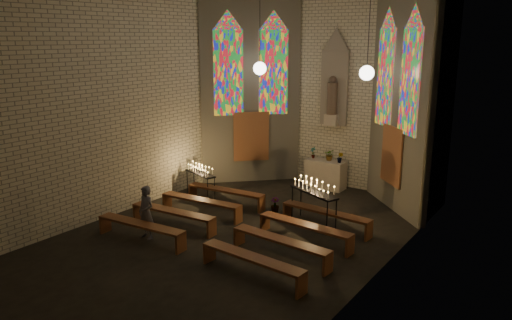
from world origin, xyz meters
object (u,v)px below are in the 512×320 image
(altar, at_px, (325,174))
(visitor, at_px, (146,212))
(votive_stand_right, at_px, (314,189))
(votive_stand_left, at_px, (200,171))
(aisle_flower_pot, at_px, (275,205))

(altar, relative_size, visitor, 0.98)
(visitor, bearing_deg, votive_stand_right, 52.22)
(votive_stand_left, bearing_deg, aisle_flower_pot, 21.10)
(aisle_flower_pot, distance_m, votive_stand_right, 1.73)
(altar, bearing_deg, aisle_flower_pot, -92.12)
(altar, relative_size, aisle_flower_pot, 3.05)
(aisle_flower_pot, relative_size, votive_stand_left, 0.32)
(votive_stand_left, distance_m, visitor, 3.67)
(aisle_flower_pot, xyz_separation_m, visitor, (-1.73, -3.64, 0.49))
(aisle_flower_pot, height_order, visitor, visitor)
(altar, height_order, votive_stand_right, votive_stand_right)
(votive_stand_right, bearing_deg, altar, 135.18)
(altar, height_order, visitor, visitor)
(votive_stand_left, xyz_separation_m, votive_stand_right, (4.33, -0.15, 0.18))
(aisle_flower_pot, height_order, votive_stand_right, votive_stand_right)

